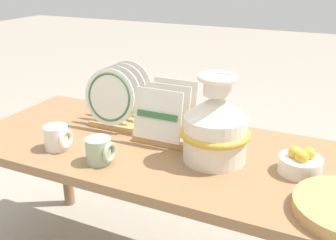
# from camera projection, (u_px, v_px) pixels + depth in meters

# --- Properties ---
(display_table) EXTENTS (1.56, 0.65, 0.61)m
(display_table) POSITION_uv_depth(u_px,v_px,m) (168.00, 164.00, 1.47)
(display_table) COLOR olive
(display_table) RESTS_ON ground_plane
(ceramic_vase) EXTENTS (0.24, 0.24, 0.30)m
(ceramic_vase) POSITION_uv_depth(u_px,v_px,m) (215.00, 126.00, 1.31)
(ceramic_vase) COLOR silver
(ceramic_vase) RESTS_ON display_table
(dish_rack_round_plates) EXTENTS (0.23, 0.20, 0.25)m
(dish_rack_round_plates) POSITION_uv_depth(u_px,v_px,m) (118.00, 102.00, 1.62)
(dish_rack_round_plates) COLOR tan
(dish_rack_round_plates) RESTS_ON display_table
(dish_rack_square_plates) EXTENTS (0.21, 0.19, 0.21)m
(dish_rack_square_plates) POSITION_uv_depth(u_px,v_px,m) (166.00, 122.00, 1.50)
(dish_rack_square_plates) COLOR tan
(dish_rack_square_plates) RESTS_ON display_table
(mug_cream_glaze) EXTENTS (0.10, 0.09, 0.09)m
(mug_cream_glaze) POSITION_uv_depth(u_px,v_px,m) (57.00, 138.00, 1.42)
(mug_cream_glaze) COLOR silver
(mug_cream_glaze) RESTS_ON display_table
(mug_sage_glaze) EXTENTS (0.10, 0.09, 0.09)m
(mug_sage_glaze) POSITION_uv_depth(u_px,v_px,m) (100.00, 151.00, 1.32)
(mug_sage_glaze) COLOR #9EB28E
(mug_sage_glaze) RESTS_ON display_table
(fruit_bowl) EXTENTS (0.14, 0.14, 0.09)m
(fruit_bowl) POSITION_uv_depth(u_px,v_px,m) (300.00, 163.00, 1.26)
(fruit_bowl) COLOR white
(fruit_bowl) RESTS_ON display_table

